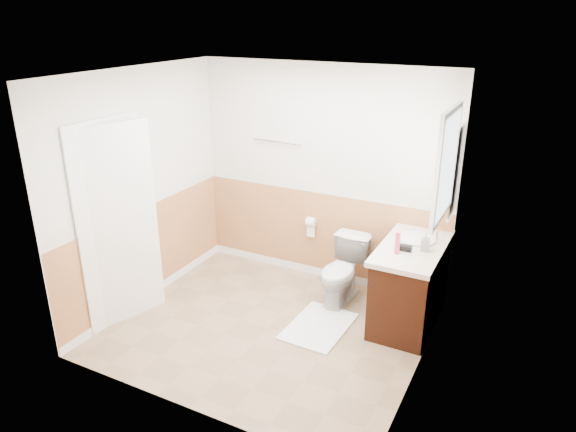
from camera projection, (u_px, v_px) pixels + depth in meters
The scene contains 32 objects.
floor at pixel (268, 328), 5.33m from camera, with size 3.00×3.00×0.00m, color #8C7051.
ceiling at pixel (264, 74), 4.42m from camera, with size 3.00×3.00×0.00m, color white.
wall_back at pixel (322, 176), 5.95m from camera, with size 3.00×3.00×0.00m, color silver.
wall_front at pixel (178, 270), 3.80m from camera, with size 3.00×3.00×0.00m, color silver.
wall_left at pixel (141, 190), 5.51m from camera, with size 3.00×3.00×0.00m, color silver.
wall_right at pixel (428, 243), 4.24m from camera, with size 3.00×3.00×0.00m, color silver.
wainscot_back at pixel (320, 237), 6.22m from camera, with size 3.00×3.00×0.00m, color #BD794B.
wainscot_front at pixel (186, 356), 4.08m from camera, with size 3.00×3.00×0.00m, color #BD794B.
wainscot_left at pixel (149, 254), 5.78m from camera, with size 2.60×2.60×0.00m, color #BD794B.
wainscot_right at pixel (419, 323), 4.52m from camera, with size 2.60×2.60×0.00m, color #BD794B.
toilet at pixel (342, 271), 5.71m from camera, with size 0.40×0.70×0.71m, color silver.
bath_mat at pixel (319, 326), 5.34m from camera, with size 0.55×0.80×0.02m, color white.
vanity_cabinet at pixel (410, 286), 5.32m from camera, with size 0.55×1.10×0.80m, color black.
vanity_knob_left at pixel (379, 271), 5.31m from camera, with size 0.03×0.03×0.03m, color white.
vanity_knob_right at pixel (385, 263), 5.48m from camera, with size 0.03×0.03×0.03m, color silver.
countertop at pixel (413, 248), 5.17m from camera, with size 0.60×1.15×0.05m, color beige.
sink_basin at pixel (418, 239), 5.28m from camera, with size 0.36×0.36×0.02m, color silver.
faucet at pixel (437, 237), 5.18m from camera, with size 0.02×0.02×0.14m, color silver.
lotion_bottle at pixel (397, 243), 4.95m from camera, with size 0.05×0.05×0.22m, color #D2365F.
soap_dispenser at pixel (425, 242), 5.02m from camera, with size 0.08×0.08×0.18m, color gray.
hair_dryer_body at pixel (405, 248), 5.03m from camera, with size 0.07×0.07×0.14m, color black.
hair_dryer_handle at pixel (402, 248), 5.08m from camera, with size 0.03×0.03×0.07m, color black.
mirror_panel at pixel (456, 172), 5.05m from camera, with size 0.02×0.35×0.90m, color silver.
window_frame at pixel (446, 165), 4.56m from camera, with size 0.04×0.80×1.00m, color white.
window_glass at pixel (448, 165), 4.55m from camera, with size 0.01×0.70×0.90m, color white.
door at pixel (120, 226), 5.18m from camera, with size 0.05×0.80×2.04m, color white.
door_frame at pixel (114, 224), 5.21m from camera, with size 0.02×0.92×2.10m, color white.
door_knob at pixel (148, 222), 5.45m from camera, with size 0.06×0.06×0.06m, color silver.
towel_bar at pixel (277, 142), 6.02m from camera, with size 0.02×0.02×0.62m, color silver.
tp_holder_bar at pixel (311, 222), 6.14m from camera, with size 0.02×0.02×0.14m, color silver.
tp_roll at pixel (311, 222), 6.14m from camera, with size 0.11×0.11×0.10m, color white.
tp_sheet at pixel (311, 231), 6.18m from camera, with size 0.10×0.01×0.16m, color white.
Camera 1 is at (2.25, -3.96, 3.00)m, focal length 32.85 mm.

